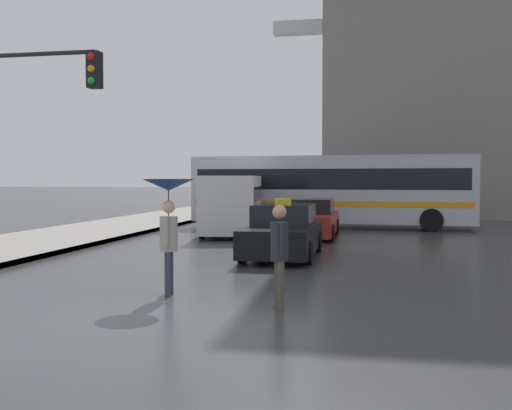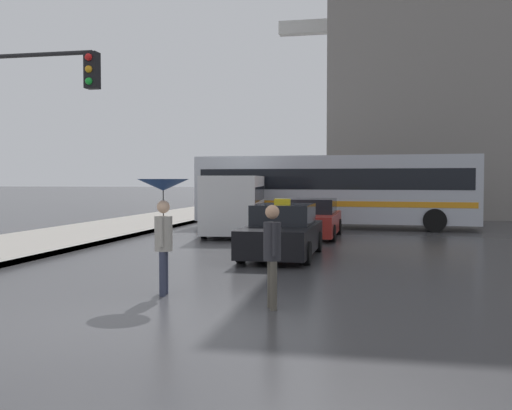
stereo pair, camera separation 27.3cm
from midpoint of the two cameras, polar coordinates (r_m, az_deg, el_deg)
name	(u,v)px [view 1 (the left image)]	position (r m, az deg, el deg)	size (l,w,h in m)	color
ground_plane	(107,327)	(9.23, -14.86, -11.19)	(300.00, 300.00, 0.00)	#38383A
taxi	(283,233)	(16.70, 2.13, -2.67)	(1.91, 4.43, 1.62)	black
sedan_red	(311,220)	(22.41, 4.90, -1.39)	(1.91, 4.71, 1.43)	maroon
ambulance_van	(232,202)	(23.42, -2.61, 0.29)	(2.68, 5.56, 2.29)	silver
city_bus	(331,188)	(26.98, 6.83, 1.63)	(12.51, 3.31, 3.19)	#B2B7C1
pedestrian_with_umbrella	(169,206)	(11.24, -9.01, -0.05)	(0.96, 0.96, 2.17)	#2D3347
pedestrian_man	(279,248)	(10.00, 1.46, -4.07)	(0.38, 0.44, 1.74)	#4C473D
traffic_light	(12,112)	(14.83, -22.69, 8.18)	(3.76, 0.38, 5.27)	black
building_tower_near	(429,3)	(41.50, 15.93, 18.02)	(12.25, 13.99, 26.71)	gray
monument_cross	(329,66)	(43.27, 6.81, 13.04)	(7.84, 0.90, 17.82)	white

